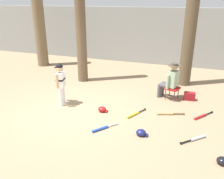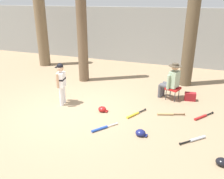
# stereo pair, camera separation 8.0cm
# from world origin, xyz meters

# --- Properties ---
(ground_plane) EXTENTS (60.00, 60.00, 0.00)m
(ground_plane) POSITION_xyz_m (0.00, 0.00, 0.00)
(ground_plane) COLOR #937A5B
(concrete_back_wall) EXTENTS (18.00, 0.36, 2.67)m
(concrete_back_wall) POSITION_xyz_m (0.00, 6.19, 1.34)
(concrete_back_wall) COLOR gray
(concrete_back_wall) RESTS_ON ground
(tree_near_player) EXTENTS (0.53, 0.53, 5.82)m
(tree_near_player) POSITION_xyz_m (-0.98, 2.61, 2.65)
(tree_near_player) COLOR brown
(tree_near_player) RESTS_ON ground
(tree_behind_spectator) EXTENTS (0.72, 0.72, 5.96)m
(tree_behind_spectator) POSITION_xyz_m (2.83, 3.49, 2.60)
(tree_behind_spectator) COLOR brown
(tree_behind_spectator) RESTS_ON ground
(young_ballplayer) EXTENTS (0.40, 0.57, 1.31)m
(young_ballplayer) POSITION_xyz_m (-0.58, 0.35, 0.74)
(young_ballplayer) COLOR white
(young_ballplayer) RESTS_ON ground
(folding_stool) EXTENTS (0.51, 0.51, 0.41)m
(folding_stool) POSITION_xyz_m (2.56, 1.88, 0.36)
(folding_stool) COLOR red
(folding_stool) RESTS_ON ground
(seated_spectator) EXTENTS (0.68, 0.54, 1.20)m
(seated_spectator) POSITION_xyz_m (2.46, 1.92, 0.64)
(seated_spectator) COLOR #47474C
(seated_spectator) RESTS_ON ground
(handbag_beside_stool) EXTENTS (0.36, 0.22, 0.26)m
(handbag_beside_stool) POSITION_xyz_m (3.10, 2.00, 0.13)
(handbag_beside_stool) COLOR maroon
(handbag_beside_stool) RESTS_ON ground
(tree_far_left) EXTENTS (0.87, 0.87, 4.87)m
(tree_far_left) POSITION_xyz_m (-3.81, 4.02, 1.99)
(tree_far_left) COLOR brown
(tree_far_left) RESTS_ON ground
(bat_aluminum_silver) EXTENTS (0.57, 0.56, 0.07)m
(bat_aluminum_silver) POSITION_xyz_m (3.36, -0.34, 0.03)
(bat_aluminum_silver) COLOR #B7BCC6
(bat_aluminum_silver) RESTS_ON ground
(bat_red_barrel) EXTENTS (0.51, 0.65, 0.07)m
(bat_red_barrel) POSITION_xyz_m (3.48, 0.88, 0.03)
(bat_red_barrel) COLOR red
(bat_red_barrel) RESTS_ON ground
(bat_blue_youth) EXTENTS (0.50, 0.64, 0.07)m
(bat_blue_youth) POSITION_xyz_m (1.14, -0.64, 0.03)
(bat_blue_youth) COLOR #2347AD
(bat_blue_youth) RESTS_ON ground
(bat_wood_tan) EXTENTS (0.74, 0.31, 0.07)m
(bat_wood_tan) POSITION_xyz_m (2.58, 0.71, 0.03)
(bat_wood_tan) COLOR tan
(bat_wood_tan) RESTS_ON ground
(bat_yellow_trainer) EXTENTS (0.41, 0.71, 0.07)m
(bat_yellow_trainer) POSITION_xyz_m (1.71, 0.37, 0.03)
(bat_yellow_trainer) COLOR yellow
(bat_yellow_trainer) RESTS_ON ground
(batting_helmet_black) EXTENTS (0.28, 0.22, 0.16)m
(batting_helmet_black) POSITION_xyz_m (3.88, -1.07, 0.07)
(batting_helmet_black) COLOR black
(batting_helmet_black) RESTS_ON ground
(batting_helmet_red) EXTENTS (0.28, 0.22, 0.16)m
(batting_helmet_red) POSITION_xyz_m (0.77, 0.29, 0.07)
(batting_helmet_red) COLOR #A81919
(batting_helmet_red) RESTS_ON ground
(batting_helmet_navy) EXTENTS (0.29, 0.22, 0.17)m
(batting_helmet_navy) POSITION_xyz_m (2.12, -0.58, 0.07)
(batting_helmet_navy) COLOR navy
(batting_helmet_navy) RESTS_ON ground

